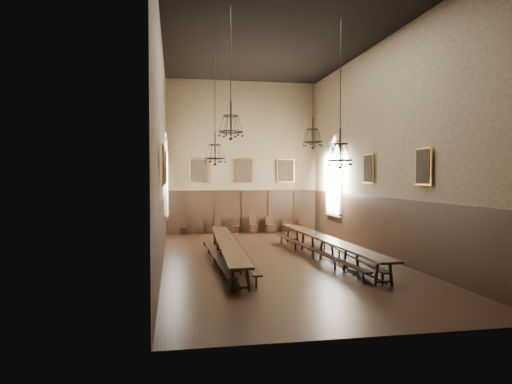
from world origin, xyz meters
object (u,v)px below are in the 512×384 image
object	(u,v)px
chair_1	(199,230)
chair_7	(302,228)
chandelier_back_right	(313,136)
chandelier_front_left	(231,123)
bench_left_inner	(241,253)
chair_2	(217,229)
bench_right_outer	(339,251)
table_right	(327,248)
chair_5	(270,228)
chandelier_back_left	(215,152)
bench_left_outer	(214,255)
chair_4	(254,228)
table_left	(227,252)
chair_3	(235,229)
chandelier_front_right	(340,151)
bench_right_inner	(313,252)
chair_6	(286,228)
chair_0	(183,230)

from	to	relation	value
chair_1	chair_7	bearing A→B (deg)	17.45
chandelier_back_right	chandelier_front_left	bearing A→B (deg)	-132.31
bench_left_inner	chandelier_front_left	size ratio (longest dim) A/B	2.29
chair_2	bench_right_outer	bearing A→B (deg)	-51.50
table_right	chair_7	bearing A→B (deg)	80.54
table_right	chair_2	xyz separation A→B (m)	(-3.67, 8.67, -0.12)
chair_5	chandelier_back_left	world-z (taller)	chandelier_back_left
bench_left_outer	chair_4	size ratio (longest dim) A/B	9.27
table_left	chair_3	distance (m)	8.93
table_right	bench_right_outer	world-z (taller)	table_right
chair_7	chandelier_back_left	xyz separation A→B (m)	(-5.73, -5.63, 4.21)
chair_4	chandelier_front_right	bearing A→B (deg)	-90.46
bench_right_inner	chair_6	xyz separation A→B (m)	(1.04, 8.71, 0.00)
chair_0	chair_6	size ratio (longest dim) A/B	0.95
chandelier_front_left	table_right	bearing A→B (deg)	31.66
chair_1	chandelier_front_left	xyz separation A→B (m)	(0.44, -11.27, 4.86)
bench_left_inner	chandelier_back_right	size ratio (longest dim) A/B	2.31
table_right	chandelier_front_right	bearing A→B (deg)	-96.82
bench_left_inner	chair_5	distance (m)	8.89
bench_right_outer	chandelier_front_right	world-z (taller)	chandelier_front_right
chandelier_front_right	bench_left_inner	bearing A→B (deg)	143.79
chair_5	chair_3	bearing A→B (deg)	170.98
chandelier_front_left	chandelier_back_left	bearing A→B (deg)	90.29
chair_0	chandelier_front_left	distance (m)	12.31
table_left	chandelier_back_right	xyz separation A→B (m)	(4.16, 2.22, 4.77)
bench_left_outer	bench_right_inner	size ratio (longest dim) A/B	1.01
chair_6	bench_right_outer	bearing A→B (deg)	-81.88
bench_left_inner	chair_4	bearing A→B (deg)	76.53
table_right	chandelier_front_left	bearing A→B (deg)	-148.34
bench_right_inner	chair_0	bearing A→B (deg)	120.40
chair_1	chandelier_back_left	distance (m)	7.08
bench_left_outer	chandelier_front_left	size ratio (longest dim) A/B	2.23
chair_2	chandelier_back_right	xyz separation A→B (m)	(3.72, -6.55, 4.88)
table_right	chair_1	xyz separation A→B (m)	(-4.71, 8.64, -0.14)
chair_3	chandelier_front_right	world-z (taller)	chandelier_front_right
bench_left_inner	chair_4	distance (m)	8.58
table_left	chair_6	world-z (taller)	chair_6
bench_right_outer	chair_6	world-z (taller)	chair_6
table_right	chandelier_front_right	world-z (taller)	chandelier_front_right
chair_2	chandelier_front_right	world-z (taller)	chandelier_front_right
chandelier_back_left	chair_2	bearing A→B (deg)	83.73
bench_right_inner	chair_1	bearing A→B (deg)	115.35
chair_0	chandelier_front_right	distance (m)	12.66
chandelier_back_right	chair_7	bearing A→B (deg)	78.01
chair_3	chandelier_back_left	size ratio (longest dim) A/B	0.18
chair_0	chandelier_front_right	xyz separation A→B (m)	(5.40, -10.73, 4.00)
chair_4	chandelier_back_left	world-z (taller)	chandelier_back_left
chair_0	chair_7	xyz separation A→B (m)	(7.08, 0.00, -0.00)
chair_2	chandelier_back_right	distance (m)	8.98
chair_2	chair_5	size ratio (longest dim) A/B	0.96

